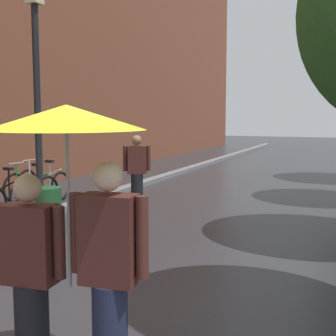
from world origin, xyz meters
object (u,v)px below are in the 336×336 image
at_px(parked_bicycle_4, 44,184).
at_px(pedestrian_walking_midground, 137,172).
at_px(parked_bicycle_2, 2,194).
at_px(parked_bicycle_3, 31,188).
at_px(street_lamp_post, 37,90).
at_px(couple_under_umbrella, 68,203).
at_px(litter_bin, 48,213).

xyz_separation_m(parked_bicycle_4, pedestrian_walking_midground, (2.68, -0.33, 0.44)).
relative_size(parked_bicycle_2, pedestrian_walking_midground, 0.68).
bearing_deg(parked_bicycle_3, street_lamp_post, -47.84).
xyz_separation_m(couple_under_umbrella, pedestrian_walking_midground, (-2.54, 6.30, -0.61)).
distance_m(parked_bicycle_3, couple_under_umbrella, 7.82).
bearing_deg(parked_bicycle_4, parked_bicycle_2, -84.85).
height_order(parked_bicycle_4, street_lamp_post, street_lamp_post).
relative_size(parked_bicycle_3, litter_bin, 1.35).
xyz_separation_m(parked_bicycle_2, street_lamp_post, (1.73, -0.97, 2.11)).
bearing_deg(parked_bicycle_3, pedestrian_walking_midground, 9.07).
relative_size(parked_bicycle_3, pedestrian_walking_midground, 0.71).
bearing_deg(couple_under_umbrella, parked_bicycle_2, 135.32).
height_order(parked_bicycle_3, parked_bicycle_4, same).
bearing_deg(pedestrian_walking_midground, parked_bicycle_3, -170.93).
height_order(street_lamp_post, litter_bin, street_lamp_post).
xyz_separation_m(couple_under_umbrella, litter_bin, (-2.88, 3.64, -1.00)).
relative_size(street_lamp_post, litter_bin, 4.99).
distance_m(couple_under_umbrella, litter_bin, 4.75).
xyz_separation_m(parked_bicycle_2, couple_under_umbrella, (5.08, -5.02, 1.05)).
height_order(parked_bicycle_4, couple_under_umbrella, couple_under_umbrella).
bearing_deg(parked_bicycle_3, parked_bicycle_4, 104.94).
height_order(couple_under_umbrella, street_lamp_post, street_lamp_post).
bearing_deg(pedestrian_walking_midground, litter_bin, -97.34).
bearing_deg(street_lamp_post, couple_under_umbrella, -50.40).
distance_m(parked_bicycle_2, street_lamp_post, 2.89).
relative_size(parked_bicycle_2, parked_bicycle_4, 0.98).
xyz_separation_m(parked_bicycle_3, couple_under_umbrella, (5.03, -5.90, 1.05)).
xyz_separation_m(parked_bicycle_4, street_lamp_post, (1.87, -2.58, 2.11)).
height_order(parked_bicycle_2, parked_bicycle_3, same).
xyz_separation_m(street_lamp_post, pedestrian_walking_midground, (0.81, 2.25, -1.66)).
height_order(couple_under_umbrella, pedestrian_walking_midground, couple_under_umbrella).
bearing_deg(street_lamp_post, parked_bicycle_2, 150.65).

